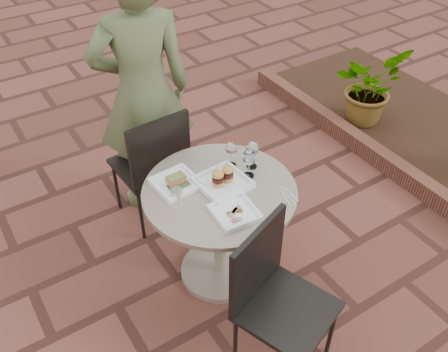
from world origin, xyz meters
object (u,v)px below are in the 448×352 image
plate_sliders (223,180)px  chair_far (154,161)px  diner (143,93)px  chair_near (273,290)px  plate_salmon (176,182)px  cafe_table (220,220)px  plate_tuna (235,212)px

plate_sliders → chair_far: bearing=103.0°
diner → plate_sliders: 0.90m
diner → plate_sliders: diner is taller
chair_far → chair_near: same height
chair_far → plate_salmon: (-0.08, -0.49, 0.20)m
chair_far → plate_salmon: 0.54m
diner → plate_sliders: size_ratio=6.28×
cafe_table → plate_salmon: size_ratio=3.47×
plate_salmon → plate_tuna: size_ratio=1.06×
diner → plate_salmon: diner is taller
chair_near → plate_sliders: size_ratio=3.14×
diner → plate_salmon: size_ratio=7.18×
chair_far → plate_sliders: (0.15, -0.63, 0.21)m
cafe_table → diner: 1.01m
cafe_table → diner: size_ratio=0.48×
cafe_table → plate_sliders: size_ratio=3.04×
plate_salmon → plate_tuna: plate_salmon is taller
diner → plate_tuna: (-0.01, -1.12, -0.19)m
chair_far → chair_near: size_ratio=1.00×
chair_far → cafe_table: bearing=96.2°
chair_far → diner: diner is taller
chair_far → plate_sliders: size_ratio=3.14×
chair_near → plate_salmon: (-0.11, 0.80, 0.20)m
chair_near → diner: bearing=68.1°
cafe_table → plate_tuna: 0.34m
chair_far → chair_near: bearing=88.5°
chair_near → cafe_table: bearing=63.0°
plate_sliders → diner: bearing=94.6°
chair_far → diner: (0.08, 0.25, 0.38)m
cafe_table → plate_salmon: (-0.19, 0.17, 0.27)m
plate_sliders → plate_tuna: (-0.08, -0.24, -0.02)m
chair_near → plate_tuna: (0.04, 0.42, 0.19)m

